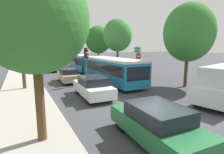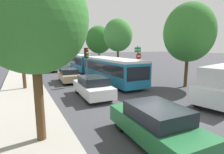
{
  "view_description": "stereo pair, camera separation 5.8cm",
  "coord_description": "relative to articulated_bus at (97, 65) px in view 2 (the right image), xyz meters",
  "views": [
    {
      "loc": [
        -5.96,
        -6.15,
        3.45
      ],
      "look_at": [
        0.2,
        5.47,
        1.2
      ],
      "focal_mm": 28.0,
      "sensor_mm": 36.0,
      "label": 1
    },
    {
      "loc": [
        -5.91,
        -6.18,
        3.45
      ],
      "look_at": [
        0.2,
        5.47,
        1.2
      ],
      "focal_mm": 28.0,
      "sensor_mm": 36.0,
      "label": 2
    }
  ],
  "objects": [
    {
      "name": "no_entry_sign",
      "position": [
        3.84,
        -2.72,
        0.49
      ],
      "size": [
        0.7,
        0.08,
        2.82
      ],
      "rotation": [
        0.0,
        0.0,
        -1.57
      ],
      "color": "#56595E",
      "rests_on": "ground"
    },
    {
      "name": "tree_left_near",
      "position": [
        -7.4,
        -12.15,
        2.89
      ],
      "size": [
        3.62,
        3.62,
        6.22
      ],
      "color": "#51381E",
      "rests_on": "ground"
    },
    {
      "name": "articulated_bus",
      "position": [
        0.0,
        0.0,
        0.0
      ],
      "size": [
        2.52,
        16.25,
        2.41
      ],
      "rotation": [
        0.0,
        0.0,
        -1.58
      ],
      "color": "teal",
      "rests_on": "ground"
    },
    {
      "name": "queued_car_green",
      "position": [
        -3.69,
        -14.06,
        -0.67
      ],
      "size": [
        1.95,
        4.19,
        1.43
      ],
      "rotation": [
        0.0,
        0.0,
        1.52
      ],
      "color": "#236638",
      "rests_on": "ground"
    },
    {
      "name": "kerb_strip_left",
      "position": [
        -7.8,
        -0.46,
        -1.32
      ],
      "size": [
        3.2,
        33.88,
        0.14
      ],
      "primitive_type": "cube",
      "color": "#9E998E",
      "rests_on": "ground"
    },
    {
      "name": "traffic_light",
      "position": [
        -2.56,
        -3.58,
        1.11
      ],
      "size": [
        0.36,
        0.38,
        3.4
      ],
      "rotation": [
        0.0,
        0.0,
        -1.4
      ],
      "color": "#56595E",
      "rests_on": "ground"
    },
    {
      "name": "tree_left_mid",
      "position": [
        -7.58,
        -2.98,
        3.0
      ],
      "size": [
        3.21,
        3.21,
        6.11
      ],
      "color": "#51381E",
      "rests_on": "ground"
    },
    {
      "name": "tree_right_near",
      "position": [
        5.01,
        -8.18,
        3.15
      ],
      "size": [
        4.19,
        4.19,
        7.14
      ],
      "color": "#51381E",
      "rests_on": "ground"
    },
    {
      "name": "queued_car_white",
      "position": [
        -3.51,
        -7.45,
        -0.65
      ],
      "size": [
        1.99,
        4.28,
        1.46
      ],
      "rotation": [
        0.0,
        0.0,
        1.52
      ],
      "color": "white",
      "rests_on": "ground"
    },
    {
      "name": "ground_plane",
      "position": [
        -1.92,
        -12.4,
        -1.39
      ],
      "size": [
        200.0,
        200.0,
        0.0
      ],
      "primitive_type": "plane",
      "color": "#3D3D42"
    },
    {
      "name": "tree_right_far",
      "position": [
        5.64,
        12.48,
        3.45
      ],
      "size": [
        4.94,
        4.94,
        7.44
      ],
      "color": "#51381E",
      "rests_on": "ground"
    },
    {
      "name": "tree_right_mid",
      "position": [
        4.83,
        3.71,
        3.76
      ],
      "size": [
        4.14,
        4.14,
        7.5
      ],
      "color": "#51381E",
      "rests_on": "ground"
    },
    {
      "name": "city_bus_rear",
      "position": [
        -3.61,
        11.48,
        0.05
      ],
      "size": [
        3.43,
        11.77,
        2.5
      ],
      "rotation": [
        0.0,
        0.0,
        1.65
      ],
      "color": "silver",
      "rests_on": "ground"
    },
    {
      "name": "direction_sign_post",
      "position": [
        5.15,
        -0.66,
        1.16
      ],
      "size": [
        0.18,
        1.4,
        3.6
      ],
      "rotation": [
        0.0,
        0.0,
        3.06
      ],
      "color": "#56595E",
      "rests_on": "ground"
    },
    {
      "name": "queued_car_tan",
      "position": [
        -3.68,
        -1.35,
        -0.71
      ],
      "size": [
        1.85,
        3.97,
        1.35
      ],
      "rotation": [
        0.0,
        0.0,
        1.52
      ],
      "color": "tan",
      "rests_on": "ground"
    }
  ]
}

